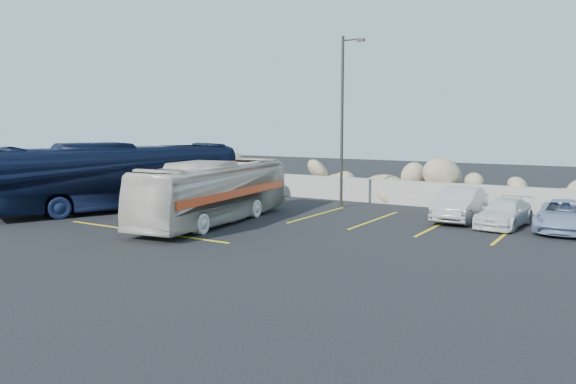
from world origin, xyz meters
The scene contains 10 objects.
ground centered at (0.00, 0.00, 0.00)m, with size 90.00×90.00×0.00m, color black.
seawall centered at (0.00, 12.00, 0.60)m, with size 60.00×0.40×1.20m, color gray.
riprap_pile centered at (0.00, 13.20, 1.30)m, with size 54.00×2.80×2.60m, color #90805E, non-canonical shape.
parking_lines centered at (4.64, 5.57, 0.01)m, with size 18.16×9.36×0.01m.
lamppost centered at (2.56, 9.50, 4.30)m, with size 1.14×0.18×8.00m.
vintage_bus centered at (0.01, 3.11, 1.25)m, with size 2.10×8.97×2.50m, color beige.
tour_coach centered at (-5.90, 3.41, 1.56)m, with size 2.61×11.18×3.11m, color #0F1732.
car_b centered at (8.28, 8.84, 0.67)m, with size 1.42×4.07×1.34m, color #A9A8AD.
car_c centered at (10.13, 8.32, 0.53)m, with size 1.49×3.66×1.06m, color silver.
car_d centered at (12.22, 8.51, 0.57)m, with size 1.90×4.12×1.14m, color #8093B6.
Camera 1 is at (14.37, -14.34, 3.92)m, focal length 35.00 mm.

